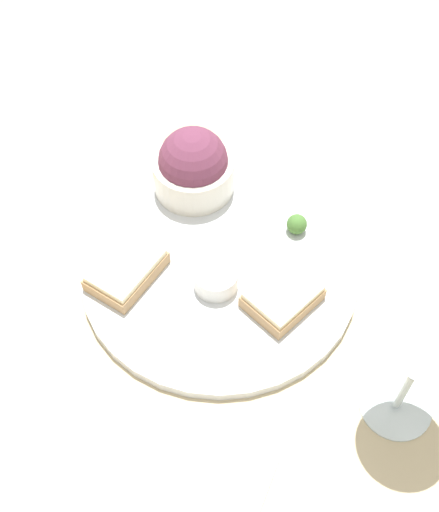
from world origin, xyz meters
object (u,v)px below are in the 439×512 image
Objects in this scene: salad_bowl at (193,167)px; sauce_ramekin at (216,278)px; cheese_toast_near at (126,270)px; napkin at (186,501)px; cheese_toast_far at (283,296)px; wine_glass at (422,360)px.

sauce_ramekin is at bearing -112.93° from salad_bowl.
cheese_toast_near is (-0.14, -0.08, -0.02)m from salad_bowl.
salad_bowl reaches higher than napkin.
cheese_toast_far is 0.59× the size of wine_glass.
sauce_ramekin is 0.57× the size of cheese_toast_far.
salad_bowl is at bearing 92.74° from wine_glass.
napkin is at bearing -130.21° from sauce_ramekin.
cheese_toast_near is 0.53× the size of napkin.
napkin is (-0.24, 0.04, -0.11)m from wine_glass.
napkin is (-0.08, -0.26, -0.02)m from cheese_toast_near.
cheese_toast_near is at bearing 135.02° from cheese_toast_far.
cheese_toast_far reaches higher than napkin.
wine_glass is at bearing -70.77° from sauce_ramekin.
sauce_ramekin is 0.11m from cheese_toast_near.
wine_glass is at bearing -61.67° from cheese_toast_near.
salad_bowl is 0.52× the size of napkin.
salad_bowl is at bearing 87.03° from cheese_toast_far.
napkin is (-0.16, -0.19, -0.03)m from sauce_ramekin.
salad_bowl is 2.02× the size of sauce_ramekin.
sauce_ramekin is at bearing 49.79° from napkin.
cheese_toast_far is (-0.01, -0.21, -0.02)m from salad_bowl.
salad_bowl is 0.16m from cheese_toast_near.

